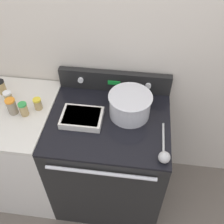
{
  "coord_description": "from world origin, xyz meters",
  "views": [
    {
      "loc": [
        0.17,
        -0.83,
        2.19
      ],
      "look_at": [
        0.02,
        0.36,
        0.98
      ],
      "focal_mm": 42.0,
      "sensor_mm": 36.0,
      "label": 1
    }
  ],
  "objects_px": {
    "spice_jar_yellow_cap": "(38,104)",
    "spice_jar_orange_cap": "(12,106)",
    "spice_jar_white_cap": "(8,97)",
    "mixing_bowl": "(130,104)",
    "spice_jar_green_cap": "(24,109)",
    "ladle": "(164,155)",
    "spice_jar_black_cap": "(2,87)",
    "casserole_dish": "(82,117)"
  },
  "relations": [
    {
      "from": "casserole_dish",
      "to": "spice_jar_black_cap",
      "type": "bearing_deg",
      "value": 163.6
    },
    {
      "from": "casserole_dish",
      "to": "spice_jar_green_cap",
      "type": "height_order",
      "value": "spice_jar_green_cap"
    },
    {
      "from": "mixing_bowl",
      "to": "spice_jar_white_cap",
      "type": "distance_m",
      "value": 0.85
    },
    {
      "from": "spice_jar_yellow_cap",
      "to": "casserole_dish",
      "type": "bearing_deg",
      "value": -10.88
    },
    {
      "from": "mixing_bowl",
      "to": "spice_jar_green_cap",
      "type": "height_order",
      "value": "mixing_bowl"
    },
    {
      "from": "mixing_bowl",
      "to": "ladle",
      "type": "relative_size",
      "value": 0.9
    },
    {
      "from": "spice_jar_orange_cap",
      "to": "spice_jar_white_cap",
      "type": "height_order",
      "value": "spice_jar_orange_cap"
    },
    {
      "from": "spice_jar_white_cap",
      "to": "mixing_bowl",
      "type": "bearing_deg",
      "value": -0.56
    },
    {
      "from": "ladle",
      "to": "spice_jar_black_cap",
      "type": "bearing_deg",
      "value": 160.18
    },
    {
      "from": "spice_jar_green_cap",
      "to": "spice_jar_orange_cap",
      "type": "bearing_deg",
      "value": 175.52
    },
    {
      "from": "ladle",
      "to": "spice_jar_green_cap",
      "type": "bearing_deg",
      "value": 166.21
    },
    {
      "from": "spice_jar_white_cap",
      "to": "spice_jar_green_cap",
      "type": "bearing_deg",
      "value": -35.7
    },
    {
      "from": "casserole_dish",
      "to": "spice_jar_orange_cap",
      "type": "xyz_separation_m",
      "value": [
        -0.47,
        -0.0,
        0.04
      ]
    },
    {
      "from": "mixing_bowl",
      "to": "ladle",
      "type": "height_order",
      "value": "mixing_bowl"
    },
    {
      "from": "mixing_bowl",
      "to": "spice_jar_black_cap",
      "type": "relative_size",
      "value": 2.64
    },
    {
      "from": "spice_jar_green_cap",
      "to": "spice_jar_orange_cap",
      "type": "relative_size",
      "value": 0.84
    },
    {
      "from": "spice_jar_black_cap",
      "to": "ladle",
      "type": "bearing_deg",
      "value": -19.82
    },
    {
      "from": "casserole_dish",
      "to": "ladle",
      "type": "bearing_deg",
      "value": -23.63
    },
    {
      "from": "ladle",
      "to": "spice_jar_white_cap",
      "type": "xyz_separation_m",
      "value": [
        -1.07,
        0.34,
        0.02
      ]
    },
    {
      "from": "spice_jar_orange_cap",
      "to": "spice_jar_black_cap",
      "type": "height_order",
      "value": "spice_jar_orange_cap"
    },
    {
      "from": "ladle",
      "to": "spice_jar_white_cap",
      "type": "bearing_deg",
      "value": 162.52
    },
    {
      "from": "spice_jar_green_cap",
      "to": "spice_jar_black_cap",
      "type": "height_order",
      "value": "spice_jar_black_cap"
    },
    {
      "from": "spice_jar_yellow_cap",
      "to": "spice_jar_orange_cap",
      "type": "bearing_deg",
      "value": -158.25
    },
    {
      "from": "spice_jar_yellow_cap",
      "to": "spice_jar_green_cap",
      "type": "relative_size",
      "value": 0.87
    },
    {
      "from": "spice_jar_yellow_cap",
      "to": "spice_jar_orange_cap",
      "type": "xyz_separation_m",
      "value": [
        -0.15,
        -0.06,
        0.02
      ]
    },
    {
      "from": "ladle",
      "to": "spice_jar_green_cap",
      "type": "distance_m",
      "value": 0.95
    },
    {
      "from": "spice_jar_yellow_cap",
      "to": "ladle",
      "type": "bearing_deg",
      "value": -19.11
    },
    {
      "from": "spice_jar_white_cap",
      "to": "spice_jar_black_cap",
      "type": "bearing_deg",
      "value": 135.21
    },
    {
      "from": "ladle",
      "to": "spice_jar_yellow_cap",
      "type": "xyz_separation_m",
      "value": [
        -0.85,
        0.29,
        0.02
      ]
    },
    {
      "from": "mixing_bowl",
      "to": "spice_jar_orange_cap",
      "type": "distance_m",
      "value": 0.78
    },
    {
      "from": "mixing_bowl",
      "to": "spice_jar_white_cap",
      "type": "bearing_deg",
      "value": 179.44
    },
    {
      "from": "mixing_bowl",
      "to": "spice_jar_yellow_cap",
      "type": "distance_m",
      "value": 0.62
    },
    {
      "from": "spice_jar_green_cap",
      "to": "spice_jar_white_cap",
      "type": "xyz_separation_m",
      "value": [
        -0.16,
        0.11,
        -0.01
      ]
    },
    {
      "from": "casserole_dish",
      "to": "spice_jar_orange_cap",
      "type": "distance_m",
      "value": 0.47
    },
    {
      "from": "mixing_bowl",
      "to": "spice_jar_green_cap",
      "type": "xyz_separation_m",
      "value": [
        -0.69,
        -0.1,
        -0.03
      ]
    },
    {
      "from": "spice_jar_green_cap",
      "to": "spice_jar_yellow_cap",
      "type": "bearing_deg",
      "value": 43.16
    },
    {
      "from": "ladle",
      "to": "spice_jar_yellow_cap",
      "type": "relative_size",
      "value": 3.8
    },
    {
      "from": "casserole_dish",
      "to": "spice_jar_green_cap",
      "type": "bearing_deg",
      "value": -178.92
    },
    {
      "from": "spice_jar_orange_cap",
      "to": "spice_jar_green_cap",
      "type": "bearing_deg",
      "value": -4.48
    },
    {
      "from": "mixing_bowl",
      "to": "spice_jar_black_cap",
      "type": "bearing_deg",
      "value": 174.74
    },
    {
      "from": "ladle",
      "to": "casserole_dish",
      "type": "bearing_deg",
      "value": 156.37
    },
    {
      "from": "spice_jar_yellow_cap",
      "to": "spice_jar_black_cap",
      "type": "xyz_separation_m",
      "value": [
        -0.31,
        0.12,
        0.01
      ]
    }
  ]
}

